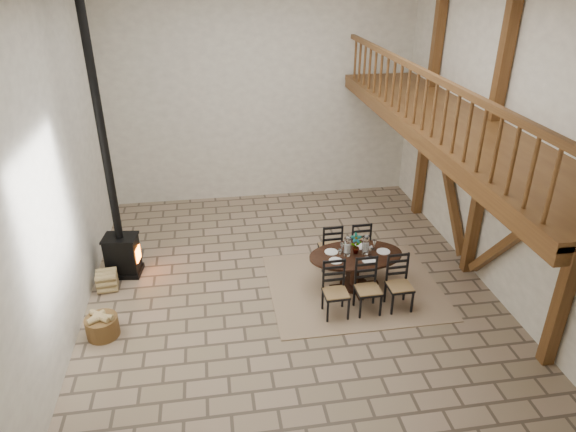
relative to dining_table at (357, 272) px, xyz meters
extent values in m
plane|color=gray|center=(-1.13, 0.32, -0.38)|extent=(8.00, 8.00, 0.00)
cube|color=white|center=(-1.13, 4.32, 2.12)|extent=(7.00, 0.02, 5.00)
cube|color=white|center=(-1.13, -3.68, 2.12)|extent=(7.00, 0.02, 5.00)
cube|color=white|center=(-4.63, 0.32, 2.12)|extent=(0.02, 8.00, 5.00)
cube|color=white|center=(2.37, 0.32, 2.12)|extent=(0.02, 8.00, 5.00)
cube|color=brown|center=(2.25, 0.32, 2.12)|extent=(0.18, 0.18, 5.00)
cube|color=brown|center=(2.25, 2.82, 2.12)|extent=(0.18, 0.18, 5.00)
cube|color=brown|center=(2.25, -0.93, 1.02)|extent=(0.14, 2.16, 2.54)
cube|color=brown|center=(2.25, 1.57, 1.02)|extent=(0.14, 2.16, 2.54)
cube|color=brown|center=(2.25, 0.32, 2.42)|extent=(0.20, 7.80, 0.20)
cube|color=brown|center=(1.57, 0.32, 2.47)|extent=(1.60, 7.80, 0.12)
cube|color=brown|center=(0.87, 0.32, 2.37)|extent=(0.18, 7.80, 0.22)
cube|color=brown|center=(0.87, 0.32, 3.37)|extent=(0.09, 7.60, 0.09)
cube|color=brown|center=(0.87, 0.32, 2.95)|extent=(0.06, 7.60, 0.86)
cube|color=#9E8365|center=(0.00, 0.10, -0.37)|extent=(3.00, 2.50, 0.02)
ellipsoid|color=black|center=(0.00, 0.10, 0.28)|extent=(1.67, 1.03, 0.04)
cylinder|color=black|center=(0.00, 0.10, -0.06)|extent=(0.16, 0.16, 0.60)
cylinder|color=black|center=(0.00, 0.10, -0.33)|extent=(0.51, 0.51, 0.06)
cube|color=#A0774A|center=(-0.53, -0.64, 0.05)|extent=(0.41, 0.39, 0.04)
cube|color=black|center=(-0.53, -0.64, -0.17)|extent=(0.39, 0.39, 0.42)
cube|color=black|center=(-0.53, -0.47, 0.31)|extent=(0.35, 0.04, 0.54)
cube|color=#A0774A|center=(0.01, -0.63, 0.05)|extent=(0.41, 0.39, 0.04)
cube|color=black|center=(0.01, -0.63, -0.17)|extent=(0.39, 0.39, 0.42)
cube|color=black|center=(0.01, -0.46, 0.31)|extent=(0.35, 0.04, 0.54)
cube|color=#A0774A|center=(0.56, -0.62, 0.05)|extent=(0.41, 0.39, 0.04)
cube|color=black|center=(0.56, -0.62, -0.17)|extent=(0.39, 0.39, 0.42)
cube|color=black|center=(0.55, -0.44, 0.31)|extent=(0.35, 0.04, 0.54)
cube|color=#A0774A|center=(-0.29, 0.82, 0.05)|extent=(0.41, 0.39, 0.04)
cube|color=black|center=(-0.29, 0.82, -0.17)|extent=(0.39, 0.39, 0.42)
cube|color=black|center=(-0.29, 0.64, 0.31)|extent=(0.35, 0.04, 0.54)
cube|color=#A0774A|center=(0.25, 0.83, 0.05)|extent=(0.41, 0.39, 0.04)
cube|color=black|center=(0.25, 0.83, -0.17)|extent=(0.39, 0.39, 0.42)
cube|color=black|center=(0.26, 0.66, 0.31)|extent=(0.35, 0.04, 0.54)
cube|color=white|center=(0.00, 0.10, 0.30)|extent=(1.28, 0.66, 0.01)
cube|color=white|center=(0.00, 0.10, 0.39)|extent=(0.82, 0.29, 0.18)
cylinder|color=white|center=(-0.17, 0.09, 0.47)|extent=(0.12, 0.12, 0.34)
cylinder|color=white|center=(0.16, 0.10, 0.47)|extent=(0.12, 0.12, 0.34)
cylinder|color=white|center=(-0.17, 0.09, 0.38)|extent=(0.06, 0.06, 0.16)
cylinder|color=white|center=(0.16, 0.10, 0.38)|extent=(0.06, 0.06, 0.16)
imported|color=#4C723F|center=(0.00, 0.14, 0.49)|extent=(0.20, 0.14, 0.38)
cube|color=black|center=(-4.11, 1.19, -0.34)|extent=(0.66, 0.54, 0.09)
cube|color=black|center=(-4.11, 1.19, 0.04)|extent=(0.61, 0.49, 0.65)
cube|color=#FF590C|center=(-3.82, 1.15, 0.04)|extent=(0.06, 0.26, 0.26)
cube|color=black|center=(-4.11, 1.19, 0.38)|extent=(0.65, 0.53, 0.04)
cylinder|color=black|center=(-4.11, 1.19, 2.51)|extent=(0.14, 0.14, 4.22)
cylinder|color=brown|center=(-4.22, -0.57, -0.22)|extent=(0.50, 0.50, 0.33)
cube|color=tan|center=(-4.22, -0.57, -0.02)|extent=(0.27, 0.27, 0.10)
cube|color=tan|center=(-4.34, 0.72, -0.20)|extent=(0.38, 0.39, 0.36)
camera|label=1|loc=(-2.36, -7.27, 4.90)|focal=32.00mm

